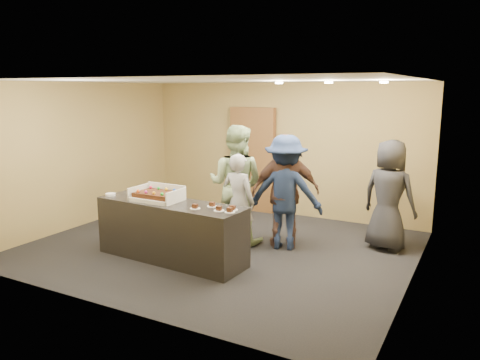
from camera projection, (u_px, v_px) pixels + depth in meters
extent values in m
plane|color=black|center=(220.00, 247.00, 7.74)|extent=(6.00, 6.00, 0.00)
plane|color=silver|center=(219.00, 81.00, 7.22)|extent=(6.00, 6.00, 0.00)
cube|color=#A28A4E|center=(281.00, 149.00, 9.65)|extent=(6.00, 0.04, 2.70)
cube|color=#A28A4E|center=(107.00, 198.00, 5.32)|extent=(6.00, 0.04, 2.70)
cube|color=#A28A4E|center=(84.00, 155.00, 8.87)|extent=(0.04, 5.00, 2.70)
cube|color=#A28A4E|center=(417.00, 184.00, 6.09)|extent=(0.04, 5.00, 2.70)
cube|color=black|center=(171.00, 231.00, 7.11)|extent=(2.44, 0.85, 0.90)
cube|color=brown|center=(253.00, 160.00, 9.90)|extent=(1.00, 0.15, 2.20)
cube|color=white|center=(157.00, 199.00, 7.13)|extent=(0.71, 0.50, 0.06)
cube|color=white|center=(139.00, 192.00, 7.29)|extent=(0.02, 0.50, 0.19)
cube|color=white|center=(176.00, 197.00, 6.95)|extent=(0.02, 0.50, 0.19)
cube|color=white|center=(167.00, 190.00, 7.33)|extent=(0.71, 0.02, 0.22)
cube|color=#37190C|center=(157.00, 194.00, 7.12)|extent=(0.63, 0.43, 0.07)
sphere|color=#D7194A|center=(151.00, 187.00, 7.35)|extent=(0.05, 0.05, 0.05)
sphere|color=green|center=(158.00, 188.00, 7.28)|extent=(0.05, 0.05, 0.05)
sphere|color=yellow|center=(166.00, 189.00, 7.21)|extent=(0.05, 0.05, 0.05)
sphere|color=blue|center=(174.00, 190.00, 7.14)|extent=(0.05, 0.05, 0.05)
sphere|color=#FA5B15|center=(138.00, 191.00, 7.09)|extent=(0.05, 0.05, 0.05)
sphere|color=#C22996|center=(146.00, 192.00, 7.02)|extent=(0.05, 0.05, 0.05)
sphere|color=orange|center=(154.00, 193.00, 6.95)|extent=(0.05, 0.05, 0.05)
sphere|color=green|center=(162.00, 194.00, 6.88)|extent=(0.05, 0.05, 0.05)
cylinder|color=white|center=(110.00, 195.00, 7.45)|extent=(0.16, 0.16, 0.04)
cylinder|color=white|center=(195.00, 208.00, 6.64)|extent=(0.15, 0.15, 0.01)
cube|color=#37190C|center=(195.00, 206.00, 6.64)|extent=(0.07, 0.06, 0.06)
cylinder|color=white|center=(212.00, 206.00, 6.76)|extent=(0.15, 0.15, 0.01)
cube|color=#37190C|center=(212.00, 204.00, 6.75)|extent=(0.07, 0.06, 0.06)
cylinder|color=white|center=(219.00, 211.00, 6.53)|extent=(0.15, 0.15, 0.01)
cube|color=#37190C|center=(219.00, 208.00, 6.52)|extent=(0.07, 0.06, 0.06)
cylinder|color=white|center=(233.00, 210.00, 6.56)|extent=(0.15, 0.15, 0.01)
cube|color=#37190C|center=(233.00, 208.00, 6.56)|extent=(0.07, 0.06, 0.06)
cylinder|color=white|center=(230.00, 212.00, 6.45)|extent=(0.15, 0.15, 0.01)
cube|color=#37190C|center=(230.00, 210.00, 6.44)|extent=(0.07, 0.06, 0.06)
imported|color=#9E9FA4|center=(238.00, 201.00, 7.57)|extent=(0.60, 0.41, 1.57)
imported|color=#97B07F|center=(236.00, 184.00, 7.86)|extent=(1.07, 0.89, 1.99)
imported|color=#172445|center=(285.00, 192.00, 7.55)|extent=(1.32, 0.94, 1.86)
imported|color=brown|center=(286.00, 192.00, 7.57)|extent=(1.18, 0.96, 1.87)
imported|color=#232428|center=(389.00, 195.00, 7.49)|extent=(0.99, 0.78, 1.80)
cylinder|color=#FFEAC6|center=(279.00, 83.00, 7.29)|extent=(0.12, 0.12, 0.03)
cylinder|color=#FFEAC6|center=(329.00, 82.00, 6.92)|extent=(0.12, 0.12, 0.03)
cylinder|color=#FFEAC6|center=(384.00, 82.00, 6.55)|extent=(0.12, 0.12, 0.03)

